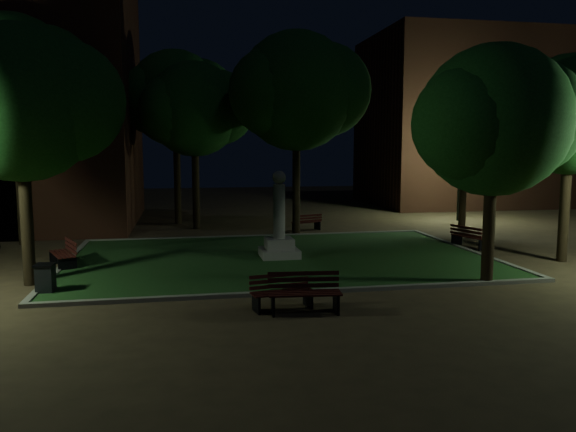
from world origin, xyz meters
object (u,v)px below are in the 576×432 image
monument (279,233)px  trash_bin (46,279)px  bench_right_side (469,238)px  bench_far_side (307,223)px  bench_left_side (65,255)px  bench_near_right (304,294)px  bench_near_left (282,293)px

monument → trash_bin: size_ratio=3.65×
bench_right_side → bench_far_side: size_ratio=1.12×
bench_right_side → trash_bin: bench_right_side is taller
monument → trash_bin: 8.27m
bench_left_side → bench_far_side: size_ratio=1.16×
bench_near_right → bench_far_side: bearing=82.6°
bench_left_side → bench_right_side: 15.63m
bench_near_right → bench_near_left: bearing=146.6°
monument → bench_near_left: monument is taller
bench_near_left → bench_right_side: bearing=28.3°
bench_near_right → bench_left_side: (-6.99, 6.72, -0.02)m
bench_near_left → bench_far_side: bench_near_left is taller
monument → bench_near_left: size_ratio=1.90×
bench_near_right → bench_far_side: bench_near_right is taller
bench_near_left → bench_left_side: size_ratio=0.92×
bench_near_left → bench_near_right: size_ratio=0.90×
bench_right_side → bench_far_side: 8.13m
bench_near_left → trash_bin: bench_near_left is taller
bench_near_left → bench_far_side: 13.69m
bench_near_right → bench_right_side: bearing=47.0°
monument → bench_left_side: (-7.53, -0.11, -0.51)m
bench_right_side → bench_left_side: bearing=74.9°
bench_right_side → bench_far_side: (-5.50, 5.99, -0.04)m
bench_far_side → bench_near_right: bearing=57.4°
bench_near_right → bench_left_side: 9.70m
monument → bench_left_side: monument is taller
monument → trash_bin: bearing=-152.7°
monument → bench_near_left: bearing=-99.2°
bench_near_right → trash_bin: 7.45m
bench_left_side → monument: bearing=69.0°
monument → bench_far_side: (2.57, 6.77, -0.57)m
trash_bin → monument: bearing=27.3°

